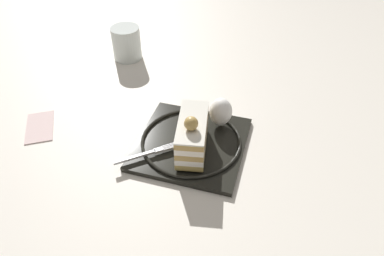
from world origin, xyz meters
name	(u,v)px	position (x,y,z in m)	size (l,w,h in m)	color
ground_plane	(193,141)	(0.00, 0.00, 0.00)	(2.40, 2.40, 0.00)	silver
dessert_plate	(192,143)	(0.01, 0.00, 0.01)	(0.21, 0.21, 0.02)	black
cake_slice	(192,134)	(0.04, 0.01, 0.05)	(0.13, 0.07, 0.09)	tan
whipped_cream_dollop	(221,112)	(-0.05, 0.04, 0.05)	(0.05, 0.05, 0.06)	white
fork	(147,153)	(0.08, -0.07, 0.02)	(0.08, 0.10, 0.00)	silver
drink_glass_near	(127,45)	(-0.27, -0.26, 0.04)	(0.07, 0.07, 0.09)	white
folded_napkin	(40,126)	(0.05, -0.32, 0.00)	(0.10, 0.05, 0.00)	beige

